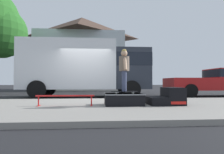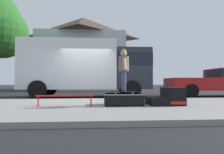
# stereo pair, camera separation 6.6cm
# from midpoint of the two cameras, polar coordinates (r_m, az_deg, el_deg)

# --- Properties ---
(ground_plane) EXTENTS (140.00, 140.00, 0.00)m
(ground_plane) POSITION_cam_midpoint_polar(r_m,az_deg,el_deg) (8.97, -7.65, -6.67)
(ground_plane) COLOR black
(sidewalk_slab) EXTENTS (50.00, 5.00, 0.12)m
(sidewalk_slab) POSITION_cam_midpoint_polar(r_m,az_deg,el_deg) (5.98, -9.38, -8.57)
(sidewalk_slab) COLOR gray
(sidewalk_slab) RESTS_ON ground
(skate_box) EXTENTS (1.12, 0.85, 0.34)m
(skate_box) POSITION_cam_midpoint_polar(r_m,az_deg,el_deg) (5.91, 3.54, -6.29)
(skate_box) COLOR black
(skate_box) RESTS_ON sidewalk_slab
(kicker_ramp) EXTENTS (1.00, 0.86, 0.52)m
(kicker_ramp) POSITION_cam_midpoint_polar(r_m,az_deg,el_deg) (6.24, 15.99, -5.71)
(kicker_ramp) COLOR black
(kicker_ramp) RESTS_ON sidewalk_slab
(grind_rail) EXTENTS (1.67, 0.28, 0.31)m
(grind_rail) POSITION_cam_midpoint_polar(r_m,az_deg,el_deg) (5.91, -13.11, -5.77)
(grind_rail) COLOR red
(grind_rail) RESTS_ON sidewalk_slab
(skateboard) EXTENTS (0.78, 0.22, 0.07)m
(skateboard) POSITION_cam_midpoint_polar(r_m,az_deg,el_deg) (5.85, 3.73, -4.24)
(skateboard) COLOR black
(skateboard) RESTS_ON skate_box
(skater_kid) EXTENTS (0.30, 0.64, 1.25)m
(skater_kid) POSITION_cam_midpoint_polar(r_m,az_deg,el_deg) (5.87, 3.72, 3.08)
(skater_kid) COLOR #3F4766
(skater_kid) RESTS_ON skateboard
(box_truck) EXTENTS (6.91, 2.63, 3.05)m
(box_truck) POSITION_cam_midpoint_polar(r_m,az_deg,el_deg) (11.17, -6.92, 3.04)
(box_truck) COLOR white
(box_truck) RESTS_ON ground
(pickup_truck_red) EXTENTS (5.70, 2.09, 1.61)m
(pickup_truck_red) POSITION_cam_midpoint_polar(r_m,az_deg,el_deg) (13.28, 28.56, -1.01)
(pickup_truck_red) COLOR red
(pickup_truck_red) RESTS_ON ground
(house_behind) EXTENTS (9.54, 8.22, 8.40)m
(house_behind) POSITION_cam_midpoint_polar(r_m,az_deg,el_deg) (23.24, -8.30, 6.87)
(house_behind) COLOR silver
(house_behind) RESTS_ON ground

